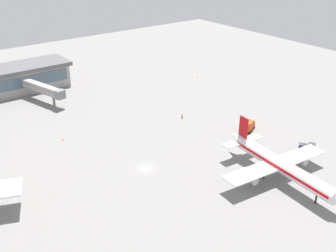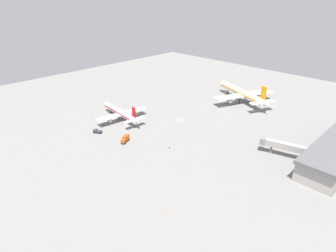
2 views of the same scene
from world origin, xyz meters
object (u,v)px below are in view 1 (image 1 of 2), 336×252
(ground_crew_worker, at_px, (182,116))
(pushback_tractor, at_px, (308,146))
(catering_truck, at_px, (250,126))
(safety_cone_near_gate, at_px, (63,140))
(safety_cone_mid_apron, at_px, (197,77))
(airplane_taxiing, at_px, (280,165))

(ground_crew_worker, bearing_deg, pushback_tractor, 172.76)
(catering_truck, distance_m, safety_cone_near_gate, 56.91)
(safety_cone_near_gate, distance_m, safety_cone_mid_apron, 72.77)
(ground_crew_worker, height_order, safety_cone_near_gate, ground_crew_worker)
(airplane_taxiing, distance_m, catering_truck, 28.03)
(pushback_tractor, xyz_separation_m, safety_cone_near_gate, (53.48, -46.96, -0.67))
(pushback_tractor, height_order, catering_truck, catering_truck)
(safety_cone_mid_apron, bearing_deg, ground_crew_worker, 42.29)
(safety_cone_near_gate, height_order, safety_cone_mid_apron, same)
(airplane_taxiing, distance_m, pushback_tractor, 20.25)
(airplane_taxiing, xyz_separation_m, safety_cone_near_gate, (34.17, -52.12, -3.94))
(pushback_tractor, height_order, safety_cone_near_gate, pushback_tractor)
(catering_truck, height_order, safety_cone_mid_apron, catering_truck)
(catering_truck, bearing_deg, ground_crew_worker, 93.30)
(pushback_tractor, bearing_deg, ground_crew_worker, 168.22)
(airplane_taxiing, bearing_deg, ground_crew_worker, 179.97)
(catering_truck, relative_size, safety_cone_mid_apron, 9.80)
(pushback_tractor, distance_m, safety_cone_mid_apron, 68.99)
(safety_cone_near_gate, bearing_deg, safety_cone_mid_apron, -164.03)
(airplane_taxiing, bearing_deg, pushback_tractor, 110.56)
(safety_cone_near_gate, relative_size, safety_cone_mid_apron, 1.00)
(safety_cone_near_gate, bearing_deg, pushback_tractor, 138.71)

